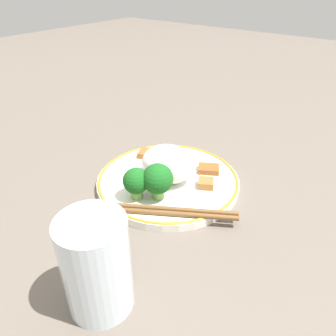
% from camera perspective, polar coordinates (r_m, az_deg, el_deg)
% --- Properties ---
extents(ground_plane, '(3.00, 3.00, 0.00)m').
position_cam_1_polar(ground_plane, '(0.56, -0.00, -2.86)').
color(ground_plane, '#665B51').
extents(plate, '(0.24, 0.24, 0.02)m').
position_cam_1_polar(plate, '(0.55, -0.00, -2.17)').
color(plate, white).
rests_on(plate, ground_plane).
extents(rice_mound, '(0.09, 0.08, 0.06)m').
position_cam_1_polar(rice_mound, '(0.54, 0.04, 0.81)').
color(rice_mound, white).
rests_on(rice_mound, plate).
extents(broccoli_back_left, '(0.04, 0.04, 0.05)m').
position_cam_1_polar(broccoli_back_left, '(0.49, -5.58, -2.40)').
color(broccoli_back_left, '#7FB756').
rests_on(broccoli_back_left, plate).
extents(broccoli_back_center, '(0.05, 0.05, 0.06)m').
position_cam_1_polar(broccoli_back_center, '(0.49, -1.79, -2.00)').
color(broccoli_back_center, '#7FB756').
rests_on(broccoli_back_center, plate).
extents(meat_near_front, '(0.03, 0.03, 0.01)m').
position_cam_1_polar(meat_near_front, '(0.53, 6.60, -2.67)').
color(meat_near_front, '#9E6633').
rests_on(meat_near_front, plate).
extents(meat_near_left, '(0.04, 0.04, 0.01)m').
position_cam_1_polar(meat_near_left, '(0.57, 7.08, -0.16)').
color(meat_near_left, brown).
rests_on(meat_near_left, plate).
extents(meat_near_right, '(0.04, 0.03, 0.01)m').
position_cam_1_polar(meat_near_right, '(0.55, -3.14, -1.43)').
color(meat_near_right, brown).
rests_on(meat_near_right, plate).
extents(meat_near_back, '(0.03, 0.04, 0.01)m').
position_cam_1_polar(meat_near_back, '(0.61, -3.91, 2.55)').
color(meat_near_back, '#995B28').
rests_on(meat_near_back, plate).
extents(chopsticks, '(0.18, 0.12, 0.01)m').
position_cam_1_polar(chopsticks, '(0.47, -0.31, -7.49)').
color(chopsticks, brown).
rests_on(chopsticks, plate).
extents(drinking_glass, '(0.07, 0.07, 0.11)m').
position_cam_1_polar(drinking_glass, '(0.35, -12.35, -16.21)').
color(drinking_glass, silver).
rests_on(drinking_glass, ground_plane).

